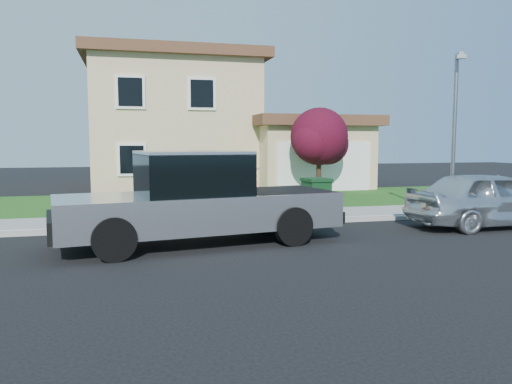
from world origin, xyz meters
TOP-DOWN VIEW (x-y plane):
  - ground at (0.00, 0.00)m, footprint 80.00×80.00m
  - curb at (1.00, 2.90)m, footprint 40.00×0.20m
  - sidewalk at (1.00, 4.00)m, footprint 40.00×2.00m
  - lawn at (1.00, 8.50)m, footprint 40.00×7.00m
  - house at (1.31, 16.38)m, footprint 14.00×11.30m
  - pickup_truck at (-0.81, 0.81)m, footprint 6.86×3.15m
  - woman at (0.82, 2.24)m, footprint 0.71×0.60m
  - sedan at (7.41, 1.05)m, footprint 4.67×1.88m
  - ornamental_tree at (5.64, 9.45)m, footprint 2.74×2.47m
  - trash_bin at (3.03, 3.10)m, footprint 0.79×0.88m
  - street_lamp at (7.01, 2.19)m, footprint 0.40×0.63m

SIDE VIEW (x-z plane):
  - ground at x=0.00m, z-range 0.00..0.00m
  - lawn at x=1.00m, z-range 0.00..0.10m
  - curb at x=1.00m, z-range 0.00..0.12m
  - sidewalk at x=1.00m, z-range 0.00..0.15m
  - trash_bin at x=3.03m, z-range 0.16..1.32m
  - sedan at x=7.41m, z-range 0.00..1.59m
  - woman at x=0.82m, z-range -0.05..1.78m
  - pickup_truck at x=-0.81m, z-range -0.07..2.10m
  - ornamental_tree at x=5.64m, z-range 0.62..4.38m
  - street_lamp at x=7.01m, z-range 0.35..5.27m
  - house at x=1.31m, z-range -0.26..6.59m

